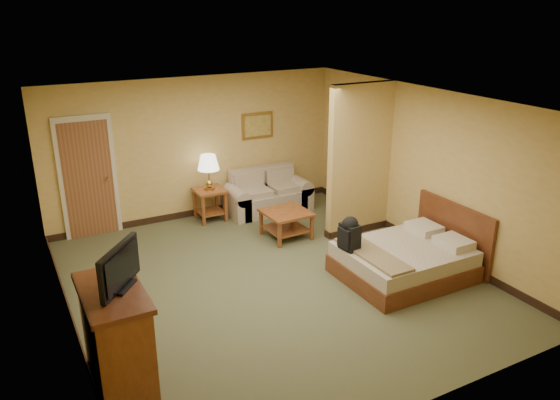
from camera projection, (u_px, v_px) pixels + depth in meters
floor at (273, 281)px, 7.93m from camera, size 6.00×6.00×0.00m
ceiling at (272, 102)px, 7.04m from camera, size 6.00×6.00×0.00m
back_wall at (197, 148)px, 9.97m from camera, size 5.50×0.02×2.60m
left_wall at (60, 235)px, 6.27m from camera, size 0.02×6.00×2.60m
right_wall at (425, 170)px, 8.71m from camera, size 0.02×6.00×2.60m
partition at (360, 160)px, 9.21m from camera, size 1.20×0.15×2.60m
door at (88, 178)px, 9.17m from camera, size 0.94×0.16×2.10m
baseboard at (200, 212)px, 10.39m from camera, size 5.50×0.02×0.12m
loveseat at (268, 198)px, 10.52m from camera, size 1.62×0.75×0.82m
side_table at (210, 200)px, 10.03m from camera, size 0.54×0.54×0.60m
table_lamp at (208, 163)px, 9.79m from camera, size 0.39×0.39×0.65m
coffee_table at (286, 219)px, 9.30m from camera, size 0.77×0.77×0.48m
wall_picture at (258, 126)px, 10.39m from camera, size 0.65×0.04×0.50m
dresser at (117, 342)px, 5.49m from camera, size 0.59×1.12×1.19m
tv at (119, 269)px, 5.26m from camera, size 0.50×0.59×0.44m
bed at (407, 259)px, 8.00m from camera, size 1.88×1.51×0.98m
backpack at (350, 232)px, 7.74m from camera, size 0.23×0.31×0.50m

